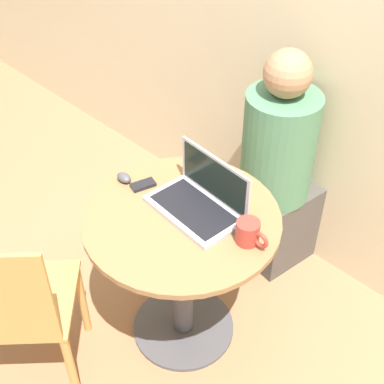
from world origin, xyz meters
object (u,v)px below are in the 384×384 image
(cell_phone, at_px, (143,185))
(chair_empty, at_px, (19,311))
(laptop, at_px, (200,200))
(person_seated, at_px, (283,179))

(cell_phone, relative_size, chair_empty, 0.12)
(laptop, distance_m, chair_empty, 0.82)
(cell_phone, relative_size, person_seated, 0.09)
(cell_phone, height_order, chair_empty, chair_empty)
(laptop, xyz_separation_m, cell_phone, (-0.27, -0.07, -0.04))
(laptop, bearing_deg, cell_phone, -165.54)
(person_seated, bearing_deg, cell_phone, -108.41)
(cell_phone, distance_m, person_seated, 0.77)
(laptop, relative_size, chair_empty, 0.43)
(laptop, xyz_separation_m, person_seated, (-0.03, 0.63, -0.27))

